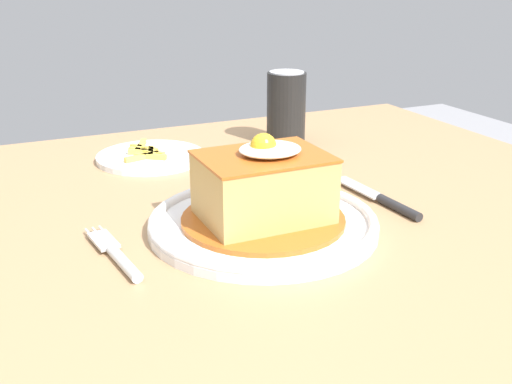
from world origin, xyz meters
TOP-DOWN VIEW (x-y plane):
  - dining_table at (0.00, 0.00)m, footprint 1.18×0.92m
  - main_plate at (0.05, -0.05)m, footprint 0.27×0.27m
  - sandwich_meal at (0.05, -0.05)m, footprint 0.19×0.19m
  - fork at (-0.13, -0.05)m, footprint 0.03×0.14m
  - knife at (0.22, -0.04)m, footprint 0.03×0.17m
  - soda_can at (0.24, 0.27)m, footprint 0.07×0.07m
  - side_plate_fries at (-0.00, 0.28)m, footprint 0.17×0.17m

SIDE VIEW (x-z plane):
  - dining_table at x=0.00m, z-range 0.26..0.98m
  - side_plate_fries at x=0.00m, z-range 0.72..0.74m
  - fork at x=-0.13m, z-range 0.72..0.74m
  - knife at x=0.22m, z-range 0.72..0.74m
  - main_plate at x=0.05m, z-range 0.72..0.74m
  - sandwich_meal at x=0.05m, z-range 0.72..0.83m
  - soda_can at x=0.24m, z-range 0.72..0.85m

